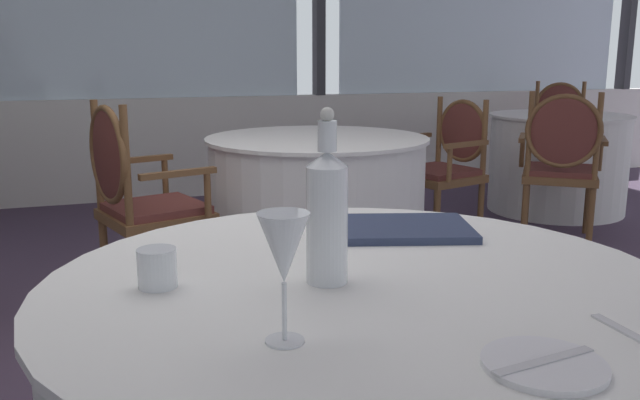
# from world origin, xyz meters

# --- Properties ---
(ground_plane) EXTENTS (13.98, 13.98, 0.00)m
(ground_plane) POSITION_xyz_m (0.00, 0.00, 0.00)
(ground_plane) COLOR #47384C
(window_wall_far) EXTENTS (10.76, 0.14, 2.89)m
(window_wall_far) POSITION_xyz_m (0.00, 3.45, 1.15)
(window_wall_far) COLOR silver
(window_wall_far) RESTS_ON ground_plane
(side_plate) EXTENTS (0.18, 0.18, 0.01)m
(side_plate) POSITION_xyz_m (0.37, -1.59, 0.76)
(side_plate) COLOR white
(side_plate) RESTS_ON foreground_table
(butter_knife) EXTENTS (0.19, 0.05, 0.00)m
(butter_knife) POSITION_xyz_m (0.37, -1.59, 0.76)
(butter_knife) COLOR silver
(butter_knife) RESTS_ON foreground_table
(dinner_fork) EXTENTS (0.02, 0.18, 0.00)m
(dinner_fork) POSITION_xyz_m (0.58, -1.54, 0.76)
(dinner_fork) COLOR silver
(dinner_fork) RESTS_ON foreground_table
(water_bottle) EXTENTS (0.08, 0.08, 0.35)m
(water_bottle) POSITION_xyz_m (0.19, -1.13, 0.90)
(water_bottle) COLOR white
(water_bottle) RESTS_ON foreground_table
(wine_glass) EXTENTS (0.08, 0.08, 0.21)m
(wine_glass) POSITION_xyz_m (0.03, -1.38, 0.91)
(wine_glass) COLOR white
(wine_glass) RESTS_ON foreground_table
(water_tumbler) EXTENTS (0.08, 0.08, 0.08)m
(water_tumbler) POSITION_xyz_m (-0.14, -1.05, 0.79)
(water_tumbler) COLOR white
(water_tumbler) RESTS_ON foreground_table
(menu_book) EXTENTS (0.39, 0.34, 0.02)m
(menu_book) POSITION_xyz_m (0.51, -0.82, 0.76)
(menu_book) COLOR #2D3856
(menu_book) RESTS_ON foreground_table
(background_table_0) EXTENTS (1.07, 1.07, 0.75)m
(background_table_0) POSITION_xyz_m (3.17, 1.97, 0.38)
(background_table_0) COLOR white
(background_table_0) RESTS_ON ground_plane
(dining_chair_0_0) EXTENTS (0.66, 0.65, 0.97)m
(dining_chair_0_0) POSITION_xyz_m (3.75, 2.73, 0.57)
(dining_chair_0_0) COLOR brown
(dining_chair_0_0) RESTS_ON ground_plane
(dining_chair_0_1) EXTENTS (0.66, 0.65, 0.98)m
(dining_chair_0_1) POSITION_xyz_m (2.58, 1.19, 0.56)
(dining_chair_0_1) COLOR brown
(dining_chair_0_1) RESTS_ON ground_plane
(background_table_2) EXTENTS (1.25, 1.25, 0.75)m
(background_table_2) POSITION_xyz_m (0.94, 1.20, 0.38)
(background_table_2) COLOR white
(background_table_2) RESTS_ON ground_plane
(dining_chair_2_0) EXTENTS (0.58, 0.62, 1.00)m
(dining_chair_2_0) POSITION_xyz_m (-0.08, 0.89, 0.58)
(dining_chair_2_0) COLOR brown
(dining_chair_2_0) RESTS_ON ground_plane
(dining_chair_2_1) EXTENTS (0.58, 0.62, 0.93)m
(dining_chair_2_1) POSITION_xyz_m (1.94, 1.51, 0.54)
(dining_chair_2_1) COLOR brown
(dining_chair_2_1) RESTS_ON ground_plane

